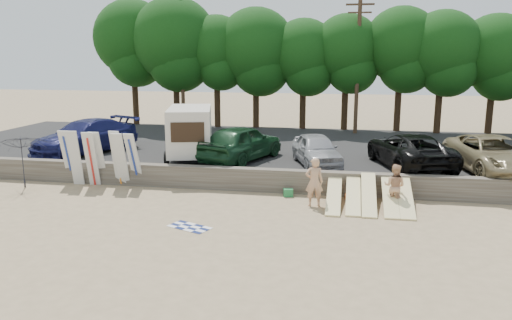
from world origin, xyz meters
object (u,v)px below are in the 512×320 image
object	(u,v)px
beachgoer_b	(395,186)
cooler	(288,193)
box_trailer	(190,131)
beachgoer_a	(314,182)
car_1	(241,143)
car_4	(493,154)
car_0	(85,137)
car_2	(316,149)
beach_umbrella	(22,162)
car_3	(409,150)

from	to	relation	value
beachgoer_b	cooler	distance (m)	4.37
box_trailer	beachgoer_a	distance (m)	8.03
car_1	car_4	world-z (taller)	car_1
car_0	cooler	size ratio (longest dim) A/B	15.91
car_2	beach_umbrella	bearing A→B (deg)	179.69
box_trailer	car_0	size ratio (longest dim) A/B	0.74
car_0	cooler	distance (m)	12.16
car_1	car_3	world-z (taller)	car_1
beachgoer_a	beachgoer_b	world-z (taller)	beachgoer_a
car_1	beachgoer_b	world-z (taller)	car_1
box_trailer	car_1	bearing A→B (deg)	-10.92
beachgoer_a	beach_umbrella	bearing A→B (deg)	-10.94
beachgoer_a	car_2	bearing A→B (deg)	-96.53
beach_umbrella	car_1	bearing A→B (deg)	26.00
box_trailer	car_0	world-z (taller)	box_trailer
car_0	car_4	bearing A→B (deg)	20.76
box_trailer	car_1	size ratio (longest dim) A/B	0.84
car_4	beach_umbrella	size ratio (longest dim) A/B	2.20
car_2	cooler	world-z (taller)	car_2
beachgoer_a	beach_umbrella	size ratio (longest dim) A/B	0.74
beachgoer_a	beachgoer_b	size ratio (longest dim) A/B	1.12
box_trailer	car_3	size ratio (longest dim) A/B	0.78
car_1	cooler	size ratio (longest dim) A/B	13.91
car_1	car_4	xyz separation A→B (m)	(11.54, -0.44, -0.10)
car_2	box_trailer	bearing A→B (deg)	160.63
box_trailer	car_2	size ratio (longest dim) A/B	1.03
car_0	beachgoer_a	size ratio (longest dim) A/B	3.11
beach_umbrella	car_3	bearing A→B (deg)	14.54
car_0	car_3	xyz separation A→B (m)	(16.63, -0.39, -0.08)
car_0	beachgoer_a	xyz separation A→B (m)	(12.55, -5.16, -0.61)
box_trailer	car_4	xyz separation A→B (m)	(14.10, -0.27, -0.65)
beachgoer_a	cooler	xyz separation A→B (m)	(-1.15, 1.15, -0.81)
box_trailer	cooler	distance (m)	6.65
car_2	car_0	bearing A→B (deg)	158.53
beachgoer_a	cooler	distance (m)	1.82
car_1	beachgoer_a	bearing A→B (deg)	150.11
car_4	car_0	bearing A→B (deg)	166.81
box_trailer	cooler	xyz separation A→B (m)	(5.35, -3.42, -1.99)
car_0	beachgoer_b	bearing A→B (deg)	5.94
car_0	cooler	bearing A→B (deg)	3.83
car_4	beachgoer_a	bearing A→B (deg)	-161.27
car_3	car_0	bearing A→B (deg)	-17.71
car_1	car_0	bearing A→B (deg)	17.59
car_2	beachgoer_b	xyz separation A→B (m)	(3.29, -4.12, -0.57)
car_2	beachgoer_b	world-z (taller)	car_2
car_4	beachgoer_a	distance (m)	8.75
cooler	car_1	bearing A→B (deg)	114.34
car_4	cooler	world-z (taller)	car_4
beachgoer_b	car_4	bearing A→B (deg)	-118.21
beachgoer_b	beach_umbrella	bearing A→B (deg)	20.19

